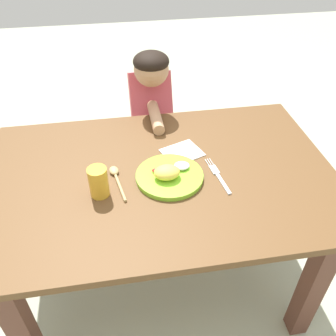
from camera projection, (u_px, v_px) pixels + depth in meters
name	position (u px, v px, depth m)	size (l,w,h in m)	color
ground_plane	(163.00, 281.00, 1.75)	(8.00, 8.00, 0.00)	#AAB196
dining_table	(161.00, 198.00, 1.39)	(1.28, 0.84, 0.69)	brown
plate	(169.00, 175.00, 1.28)	(0.24, 0.24, 0.06)	#84CD2F
fork	(218.00, 176.00, 1.30)	(0.05, 0.21, 0.01)	silver
spoon	(116.00, 176.00, 1.29)	(0.06, 0.19, 0.02)	tan
drinking_cup	(99.00, 182.00, 1.20)	(0.07, 0.07, 0.11)	gold
person	(151.00, 133.00, 1.85)	(0.20, 0.42, 0.97)	#37425C
napkin	(182.00, 152.00, 1.41)	(0.14, 0.12, 0.00)	white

